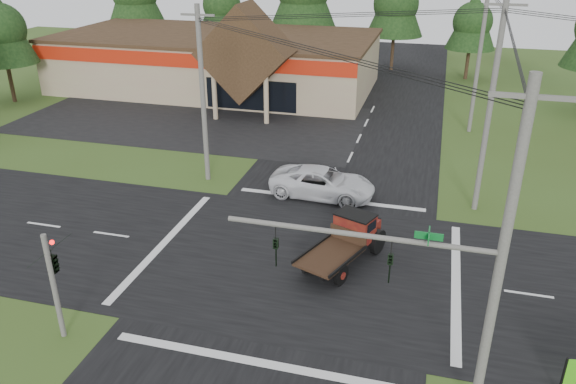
% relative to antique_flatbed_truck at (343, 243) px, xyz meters
% --- Properties ---
extents(ground, '(120.00, 120.00, 0.00)m').
position_rel_antique_flatbed_truck_xyz_m(ground, '(-1.86, -0.40, -1.10)').
color(ground, '#384C1B').
rests_on(ground, ground).
extents(road_ns, '(12.00, 120.00, 0.02)m').
position_rel_antique_flatbed_truck_xyz_m(road_ns, '(-1.86, -0.40, -1.09)').
color(road_ns, black).
rests_on(road_ns, ground).
extents(road_ew, '(120.00, 12.00, 0.02)m').
position_rel_antique_flatbed_truck_xyz_m(road_ew, '(-1.86, -0.40, -1.08)').
color(road_ew, black).
rests_on(road_ew, ground).
extents(parking_apron, '(28.00, 14.00, 0.02)m').
position_rel_antique_flatbed_truck_xyz_m(parking_apron, '(-15.86, 18.60, -1.08)').
color(parking_apron, black).
rests_on(parking_apron, ground).
extents(cvs_building, '(30.40, 18.20, 9.19)m').
position_rel_antique_flatbed_truck_xyz_m(cvs_building, '(-17.57, 29.17, 1.68)').
color(cvs_building, tan).
rests_on(cvs_building, ground).
extents(traffic_signal_mast, '(8.12, 0.24, 7.00)m').
position_rel_antique_flatbed_truck_xyz_m(traffic_signal_mast, '(3.95, -7.90, 3.33)').
color(traffic_signal_mast, '#595651').
rests_on(traffic_signal_mast, ground).
extents(traffic_signal_corner, '(0.53, 2.48, 4.40)m').
position_rel_antique_flatbed_truck_xyz_m(traffic_signal_corner, '(-9.36, -7.72, 2.43)').
color(traffic_signal_corner, '#595651').
rests_on(traffic_signal_corner, ground).
extents(utility_pole_nr, '(2.00, 0.30, 11.00)m').
position_rel_antique_flatbed_truck_xyz_m(utility_pole_nr, '(5.64, -7.90, 4.54)').
color(utility_pole_nr, '#595651').
rests_on(utility_pole_nr, ground).
extents(utility_pole_nw, '(2.00, 0.30, 10.50)m').
position_rel_antique_flatbed_truck_xyz_m(utility_pole_nw, '(-9.86, 7.60, 4.29)').
color(utility_pole_nw, '#595651').
rests_on(utility_pole_nw, ground).
extents(utility_pole_ne, '(2.00, 0.30, 11.50)m').
position_rel_antique_flatbed_truck_xyz_m(utility_pole_ne, '(6.14, 7.60, 4.79)').
color(utility_pole_ne, '#595651').
rests_on(utility_pole_ne, ground).
extents(utility_pole_n, '(2.00, 0.30, 11.20)m').
position_rel_antique_flatbed_truck_xyz_m(utility_pole_n, '(6.14, 21.60, 4.64)').
color(utility_pole_n, '#595651').
rests_on(utility_pole_n, ground).
extents(tree_row_b, '(5.60, 5.60, 10.10)m').
position_rel_antique_flatbed_truck_xyz_m(tree_row_b, '(-21.86, 41.60, 5.61)').
color(tree_row_b, '#332316').
rests_on(tree_row_b, ground).
extents(tree_row_d, '(6.16, 6.16, 11.11)m').
position_rel_antique_flatbed_truck_xyz_m(tree_row_d, '(-1.86, 41.60, 6.28)').
color(tree_row_d, '#332316').
rests_on(tree_row_d, ground).
extents(tree_row_e, '(5.04, 5.04, 9.09)m').
position_rel_antique_flatbed_truck_xyz_m(tree_row_e, '(6.14, 39.60, 4.94)').
color(tree_row_e, '#332316').
rests_on(tree_row_e, ground).
extents(antique_flatbed_truck, '(3.78, 5.61, 2.19)m').
position_rel_antique_flatbed_truck_xyz_m(antique_flatbed_truck, '(0.00, 0.00, 0.00)').
color(antique_flatbed_truck, '#4F0B11').
rests_on(antique_flatbed_truck, ground).
extents(white_pickup, '(6.19, 3.12, 1.68)m').
position_rel_antique_flatbed_truck_xyz_m(white_pickup, '(-2.43, 7.02, -0.26)').
color(white_pickup, white).
rests_on(white_pickup, ground).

